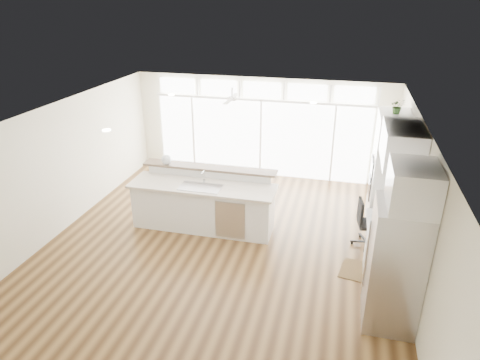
# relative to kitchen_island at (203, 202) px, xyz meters

# --- Properties ---
(floor) EXTENTS (7.00, 8.00, 0.02)m
(floor) POSITION_rel_kitchen_island_xyz_m (0.59, -0.68, -0.63)
(floor) COLOR #482E16
(floor) RESTS_ON ground
(ceiling) EXTENTS (7.00, 8.00, 0.02)m
(ceiling) POSITION_rel_kitchen_island_xyz_m (0.59, -0.68, 2.08)
(ceiling) COLOR white
(ceiling) RESTS_ON wall_back
(wall_back) EXTENTS (7.00, 0.04, 2.70)m
(wall_back) POSITION_rel_kitchen_island_xyz_m (0.59, 3.32, 0.73)
(wall_back) COLOR #EDE8CD
(wall_back) RESTS_ON floor
(wall_front) EXTENTS (7.00, 0.04, 2.70)m
(wall_front) POSITION_rel_kitchen_island_xyz_m (0.59, -4.68, 0.73)
(wall_front) COLOR #EDE8CD
(wall_front) RESTS_ON floor
(wall_left) EXTENTS (0.04, 8.00, 2.70)m
(wall_left) POSITION_rel_kitchen_island_xyz_m (-2.91, -0.68, 0.73)
(wall_left) COLOR #EDE8CD
(wall_left) RESTS_ON floor
(wall_right) EXTENTS (0.04, 8.00, 2.70)m
(wall_right) POSITION_rel_kitchen_island_xyz_m (4.09, -0.68, 0.73)
(wall_right) COLOR #EDE8CD
(wall_right) RESTS_ON floor
(glass_wall) EXTENTS (5.80, 0.06, 2.08)m
(glass_wall) POSITION_rel_kitchen_island_xyz_m (0.59, 3.26, 0.43)
(glass_wall) COLOR white
(glass_wall) RESTS_ON wall_back
(transom_row) EXTENTS (5.90, 0.06, 0.40)m
(transom_row) POSITION_rel_kitchen_island_xyz_m (0.59, 3.26, 1.76)
(transom_row) COLOR white
(transom_row) RESTS_ON wall_back
(desk_window) EXTENTS (0.04, 0.85, 0.85)m
(desk_window) POSITION_rel_kitchen_island_xyz_m (4.05, -0.38, 0.93)
(desk_window) COLOR white
(desk_window) RESTS_ON wall_right
(ceiling_fan) EXTENTS (1.16, 1.16, 0.32)m
(ceiling_fan) POSITION_rel_kitchen_island_xyz_m (0.09, 2.12, 1.86)
(ceiling_fan) COLOR white
(ceiling_fan) RESTS_ON ceiling
(recessed_lights) EXTENTS (3.40, 3.00, 0.02)m
(recessed_lights) POSITION_rel_kitchen_island_xyz_m (0.59, -0.48, 2.06)
(recessed_lights) COLOR white
(recessed_lights) RESTS_ON ceiling
(oven_cabinet) EXTENTS (0.64, 1.20, 2.50)m
(oven_cabinet) POSITION_rel_kitchen_island_xyz_m (3.76, 1.12, 0.63)
(oven_cabinet) COLOR white
(oven_cabinet) RESTS_ON floor
(desk_nook) EXTENTS (0.72, 1.30, 0.76)m
(desk_nook) POSITION_rel_kitchen_island_xyz_m (3.72, -0.38, -0.24)
(desk_nook) COLOR white
(desk_nook) RESTS_ON floor
(upper_cabinets) EXTENTS (0.64, 1.30, 0.64)m
(upper_cabinets) POSITION_rel_kitchen_island_xyz_m (3.76, -0.38, 1.73)
(upper_cabinets) COLOR white
(upper_cabinets) RESTS_ON wall_right
(refrigerator) EXTENTS (0.76, 0.90, 2.00)m
(refrigerator) POSITION_rel_kitchen_island_xyz_m (3.70, -2.03, 0.38)
(refrigerator) COLOR #B8B8BD
(refrigerator) RESTS_ON floor
(fridge_cabinet) EXTENTS (0.64, 0.90, 0.60)m
(fridge_cabinet) POSITION_rel_kitchen_island_xyz_m (3.76, -2.03, 1.68)
(fridge_cabinet) COLOR white
(fridge_cabinet) RESTS_ON wall_right
(framed_photos) EXTENTS (0.06, 0.22, 0.80)m
(framed_photos) POSITION_rel_kitchen_island_xyz_m (4.05, 0.24, 0.78)
(framed_photos) COLOR black
(framed_photos) RESTS_ON wall_right
(kitchen_island) EXTENTS (3.12, 1.19, 1.24)m
(kitchen_island) POSITION_rel_kitchen_island_xyz_m (0.00, 0.00, 0.00)
(kitchen_island) COLOR white
(kitchen_island) RESTS_ON floor
(rug) EXTENTS (1.03, 0.82, 0.01)m
(rug) POSITION_rel_kitchen_island_xyz_m (3.43, -0.88, -0.61)
(rug) COLOR #352311
(rug) RESTS_ON floor
(office_chair) EXTENTS (0.58, 0.55, 0.99)m
(office_chair) POSITION_rel_kitchen_island_xyz_m (3.45, 0.12, -0.12)
(office_chair) COLOR black
(office_chair) RESTS_ON floor
(fishbowl) EXTENTS (0.24, 0.24, 0.22)m
(fishbowl) POSITION_rel_kitchen_island_xyz_m (-0.95, 0.40, 0.73)
(fishbowl) COLOR white
(fishbowl) RESTS_ON kitchen_island
(monitor) EXTENTS (0.17, 0.52, 0.43)m
(monitor) POSITION_rel_kitchen_island_xyz_m (3.64, -0.38, 0.36)
(monitor) COLOR black
(monitor) RESTS_ON desk_nook
(keyboard) EXTENTS (0.16, 0.36, 0.02)m
(keyboard) POSITION_rel_kitchen_island_xyz_m (3.47, -0.38, 0.15)
(keyboard) COLOR white
(keyboard) RESTS_ON desk_nook
(potted_plant) EXTENTS (0.29, 0.32, 0.23)m
(potted_plant) POSITION_rel_kitchen_island_xyz_m (3.76, 1.12, 2.00)
(potted_plant) COLOR #2D5122
(potted_plant) RESTS_ON oven_cabinet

